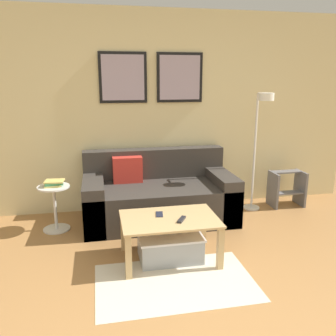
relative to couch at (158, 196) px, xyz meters
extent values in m
cube|color=beige|center=(0.00, 0.49, 0.98)|extent=(5.60, 0.06, 2.55)
cube|color=black|center=(-0.36, 0.45, 1.42)|extent=(0.59, 0.02, 0.62)
cube|color=#A393A8|center=(-0.36, 0.44, 1.42)|extent=(0.52, 0.01, 0.55)
cube|color=black|center=(0.37, 0.45, 1.42)|extent=(0.59, 0.02, 0.62)
cube|color=#A393A8|center=(0.37, 0.44, 1.42)|extent=(0.52, 0.01, 0.55)
cube|color=beige|center=(-0.10, -1.45, -0.29)|extent=(1.36, 0.85, 0.01)
cube|color=#38332D|center=(0.00, -0.05, -0.07)|extent=(1.81, 0.93, 0.45)
cube|color=#38332D|center=(0.00, 0.32, 0.35)|extent=(1.81, 0.20, 0.38)
cube|color=#38332D|center=(-0.78, -0.05, -0.01)|extent=(0.24, 0.93, 0.57)
cube|color=#38332D|center=(0.79, -0.05, -0.01)|extent=(0.24, 0.93, 0.57)
cube|color=red|center=(-0.36, 0.15, 0.32)|extent=(0.36, 0.14, 0.32)
cube|color=tan|center=(-0.07, -1.03, 0.13)|extent=(0.91, 0.62, 0.02)
cube|color=tan|center=(-0.49, -1.30, -0.09)|extent=(0.06, 0.06, 0.41)
cube|color=tan|center=(0.35, -1.30, -0.09)|extent=(0.06, 0.06, 0.41)
cube|color=tan|center=(-0.49, -0.77, -0.09)|extent=(0.06, 0.06, 0.41)
cube|color=tan|center=(0.35, -0.77, -0.09)|extent=(0.06, 0.06, 0.41)
cube|color=#9EA3A8|center=(-0.06, -1.03, -0.17)|extent=(0.59, 0.39, 0.24)
cube|color=silver|center=(-0.06, -1.03, -0.05)|extent=(0.61, 0.42, 0.02)
cylinder|color=white|center=(1.30, 0.11, -0.28)|extent=(0.22, 0.22, 0.02)
cylinder|color=white|center=(1.30, 0.11, 0.48)|extent=(0.03, 0.03, 1.51)
cylinder|color=white|center=(1.30, -0.01, 1.23)|extent=(0.02, 0.23, 0.02)
cylinder|color=white|center=(1.30, -0.12, 1.20)|extent=(0.18, 0.18, 0.09)
cylinder|color=silver|center=(-1.22, -0.10, -0.29)|extent=(0.31, 0.31, 0.01)
cylinder|color=silver|center=(-1.22, -0.10, -0.03)|extent=(0.04, 0.04, 0.49)
cylinder|color=silver|center=(-1.22, -0.10, 0.23)|extent=(0.36, 0.36, 0.02)
cube|color=#D8C666|center=(-1.22, -0.09, 0.25)|extent=(0.19, 0.17, 0.02)
cube|color=#387F4C|center=(-1.21, -0.09, 0.27)|extent=(0.22, 0.18, 0.03)
cube|color=#D8C666|center=(-1.20, -0.09, 0.29)|extent=(0.22, 0.19, 0.02)
cube|color=#232328|center=(0.03, -1.12, 0.15)|extent=(0.11, 0.15, 0.02)
cube|color=#1E2338|center=(-0.15, -0.94, 0.14)|extent=(0.09, 0.15, 0.01)
cube|color=slate|center=(1.60, 0.12, -0.05)|extent=(0.03, 0.30, 0.48)
cube|color=slate|center=(2.01, 0.12, -0.05)|extent=(0.03, 0.30, 0.48)
cube|color=slate|center=(1.81, 0.07, -0.09)|extent=(0.38, 0.13, 0.02)
cube|color=slate|center=(1.81, 0.17, 0.18)|extent=(0.38, 0.13, 0.02)
camera|label=1|loc=(-0.70, -4.11, 1.42)|focal=38.00mm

